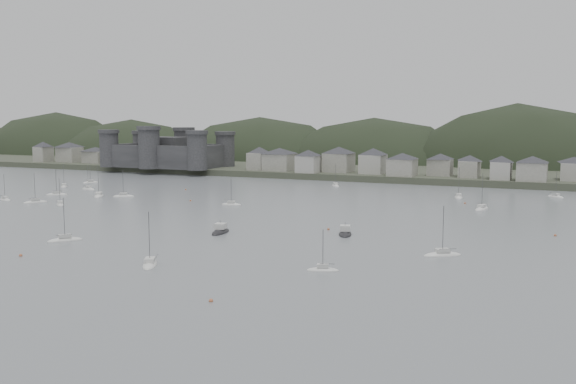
% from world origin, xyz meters
% --- Properties ---
extents(ground, '(900.00, 900.00, 0.00)m').
position_xyz_m(ground, '(0.00, 0.00, 0.00)').
color(ground, slate).
rests_on(ground, ground).
extents(far_shore_land, '(900.00, 250.00, 3.00)m').
position_xyz_m(far_shore_land, '(0.00, 295.00, 1.50)').
color(far_shore_land, '#383D2D').
rests_on(far_shore_land, ground).
extents(forested_ridge, '(851.55, 103.94, 102.57)m').
position_xyz_m(forested_ridge, '(4.83, 269.40, -11.28)').
color(forested_ridge, black).
rests_on(forested_ridge, ground).
extents(castle, '(66.00, 43.00, 20.00)m').
position_xyz_m(castle, '(-120.00, 179.80, 10.96)').
color(castle, '#303032').
rests_on(castle, far_shore_land).
extents(waterfront_town, '(451.48, 28.46, 12.92)m').
position_xyz_m(waterfront_town, '(50.59, 183.34, 8.66)').
color(waterfront_town, gray).
rests_on(waterfront_town, far_shore_land).
extents(sailboat_lead, '(6.96, 7.90, 10.98)m').
position_xyz_m(sailboat_lead, '(-27.76, 9.76, 0.18)').
color(sailboat_lead, silver).
rests_on(sailboat_lead, ground).
extents(moored_fleet, '(248.37, 178.13, 12.80)m').
position_xyz_m(moored_fleet, '(-23.45, 66.46, 0.18)').
color(moored_fleet, silver).
rests_on(moored_fleet, ground).
extents(motor_launch_near, '(5.75, 9.35, 4.09)m').
position_xyz_m(motor_launch_near, '(29.45, 44.67, 0.28)').
color(motor_launch_near, black).
rests_on(motor_launch_near, ground).
extents(motor_launch_far, '(4.86, 9.51, 4.15)m').
position_xyz_m(motor_launch_far, '(-0.01, 34.12, 0.28)').
color(motor_launch_far, black).
rests_on(motor_launch_far, ground).
extents(mooring_buoys, '(172.13, 134.46, 0.70)m').
position_xyz_m(mooring_buoys, '(-5.62, 50.49, 0.15)').
color(mooring_buoys, '#B9653D').
rests_on(mooring_buoys, ground).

